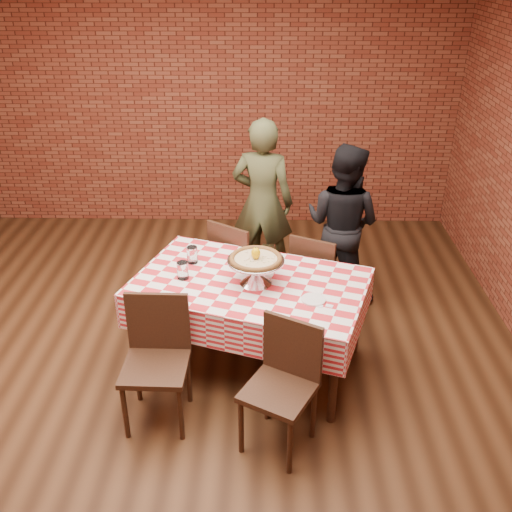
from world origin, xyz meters
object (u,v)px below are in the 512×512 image
object	(u,v)px
chair_near_right	(278,392)
diner_black	(342,224)
table	(250,324)
chair_near_left	(155,367)
pizza_stand	(256,271)
chair_far_right	(318,277)
pizza	(256,259)
water_glass_left	(183,270)
water_glass_right	(192,255)
condiment_caddy	(269,254)
chair_far_left	(242,265)
diner_olive	(263,202)

from	to	relation	value
chair_near_right	diner_black	distance (m)	2.03
table	chair_near_left	world-z (taller)	chair_near_left
pizza_stand	chair_near_left	size ratio (longest dim) A/B	0.47
chair_far_right	pizza	bearing A→B (deg)	76.73
water_glass_left	water_glass_right	size ratio (longest dim) A/B	1.00
table	water_glass_left	bearing A→B (deg)	176.30
table	chair_far_right	size ratio (longest dim) A/B	1.91
table	diner_black	size ratio (longest dim) A/B	1.12
pizza_stand	condiment_caddy	world-z (taller)	pizza_stand
table	water_glass_left	distance (m)	0.67
condiment_caddy	chair_far_left	distance (m)	0.68
condiment_caddy	chair_near_right	world-z (taller)	condiment_caddy
chair_far_left	pizza_stand	bearing A→B (deg)	133.47
table	pizza_stand	xyz separation A→B (m)	(0.04, -0.02, 0.48)
chair_near_right	diner_black	world-z (taller)	diner_black
chair_near_left	chair_far_right	distance (m)	1.74
pizza	chair_near_right	distance (m)	0.99
chair_near_right	chair_far_left	bearing A→B (deg)	128.67
pizza	chair_far_left	xyz separation A→B (m)	(-0.14, 0.83, -0.50)
water_glass_left	diner_olive	bearing A→B (deg)	66.77
water_glass_left	chair_far_left	size ratio (longest dim) A/B	0.15
table	chair_near_right	bearing A→B (deg)	-76.60
pizza_stand	chair_near_right	bearing A→B (deg)	-79.14
water_glass_left	chair_far_left	world-z (taller)	chair_far_left
pizza_stand	pizza	size ratio (longest dim) A/B	1.12
water_glass_left	chair_far_left	xyz separation A→B (m)	(0.40, 0.78, -0.37)
water_glass_right	chair_far_left	distance (m)	0.74
pizza	water_glass_right	world-z (taller)	pizza
chair_near_left	chair_far_left	world-z (taller)	chair_near_left
water_glass_left	condiment_caddy	size ratio (longest dim) A/B	0.95
chair_near_left	chair_near_right	size ratio (longest dim) A/B	1.02
table	chair_near_right	xyz separation A→B (m)	(0.21, -0.86, 0.07)
table	pizza	size ratio (longest dim) A/B	4.36
chair_near_right	chair_far_right	bearing A→B (deg)	104.70
chair_near_left	chair_far_left	distance (m)	1.54
condiment_caddy	chair_far_right	distance (m)	0.67
pizza	table	bearing A→B (deg)	151.35
pizza_stand	diner_olive	world-z (taller)	diner_olive
condiment_caddy	chair_near_left	world-z (taller)	chair_near_left
water_glass_right	diner_black	size ratio (longest dim) A/B	0.09
condiment_caddy	chair_near_right	bearing A→B (deg)	-81.15
table	pizza	world-z (taller)	pizza
chair_near_left	diner_olive	distance (m)	2.17
chair_near_right	diner_black	size ratio (longest dim) A/B	0.60
pizza_stand	chair_far_left	bearing A→B (deg)	99.65
chair_far_left	diner_black	distance (m)	0.98
water_glass_left	pizza_stand	bearing A→B (deg)	-5.94
water_glass_left	water_glass_right	bearing A→B (deg)	80.35
pizza	chair_near_left	world-z (taller)	pizza
pizza	chair_far_right	xyz separation A→B (m)	(0.52, 0.65, -0.52)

